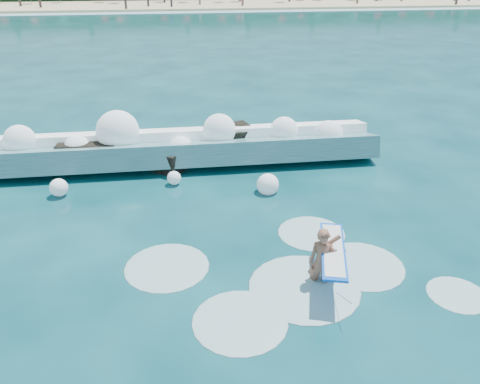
% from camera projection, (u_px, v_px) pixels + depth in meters
% --- Properties ---
extents(ground, '(200.00, 200.00, 0.00)m').
position_uv_depth(ground, '(195.00, 268.00, 12.60)').
color(ground, '#07303B').
rests_on(ground, ground).
extents(beach, '(140.00, 20.00, 0.40)m').
position_uv_depth(beach, '(172.00, 5.00, 81.58)').
color(beach, tan).
rests_on(beach, ground).
extents(wet_band, '(140.00, 5.00, 0.08)m').
position_uv_depth(wet_band, '(172.00, 12.00, 71.91)').
color(wet_band, silver).
rests_on(wet_band, ground).
extents(breaking_wave, '(17.82, 2.78, 1.54)m').
position_uv_depth(breaking_wave, '(155.00, 150.00, 18.86)').
color(breaking_wave, teal).
rests_on(breaking_wave, ground).
extents(rock_cluster, '(8.02, 3.23, 1.31)m').
position_uv_depth(rock_cluster, '(157.00, 151.00, 19.13)').
color(rock_cluster, black).
rests_on(rock_cluster, ground).
extents(surfer_with_board, '(1.30, 3.02, 1.87)m').
position_uv_depth(surfer_with_board, '(324.00, 260.00, 11.74)').
color(surfer_with_board, '#8D5642').
rests_on(surfer_with_board, ground).
extents(wave_spray, '(15.53, 4.76, 2.27)m').
position_uv_depth(wave_spray, '(153.00, 139.00, 18.53)').
color(wave_spray, white).
rests_on(wave_spray, ground).
extents(surf_foam, '(9.06, 5.68, 0.14)m').
position_uv_depth(surf_foam, '(289.00, 277.00, 12.24)').
color(surf_foam, silver).
rests_on(surf_foam, ground).
extents(beachgoers, '(102.57, 13.47, 1.91)m').
position_uv_depth(beachgoers, '(100.00, 2.00, 76.35)').
color(beachgoers, '#3F332D').
rests_on(beachgoers, ground).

